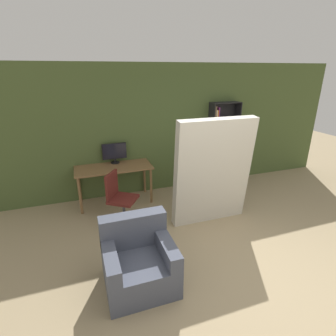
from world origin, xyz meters
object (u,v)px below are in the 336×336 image
(office_chair, at_px, (121,203))
(monitor, at_px, (114,152))
(bookshelf, at_px, (219,145))
(mattress_near, at_px, (213,173))
(armchair, at_px, (138,261))

(office_chair, bearing_deg, monitor, 85.13)
(office_chair, bearing_deg, bookshelf, 22.23)
(monitor, height_order, office_chair, monitor)
(monitor, bearing_deg, office_chair, -94.87)
(office_chair, distance_m, mattress_near, 1.69)
(office_chair, xyz_separation_m, bookshelf, (2.47, 1.01, 0.56))
(office_chair, distance_m, armchair, 1.49)
(office_chair, height_order, bookshelf, bookshelf)
(mattress_near, bearing_deg, monitor, 133.74)
(armchair, bearing_deg, mattress_near, 32.83)
(office_chair, distance_m, bookshelf, 2.73)
(office_chair, bearing_deg, mattress_near, -17.71)
(mattress_near, bearing_deg, armchair, -147.17)
(office_chair, relative_size, bookshelf, 0.49)
(bookshelf, distance_m, mattress_near, 1.77)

